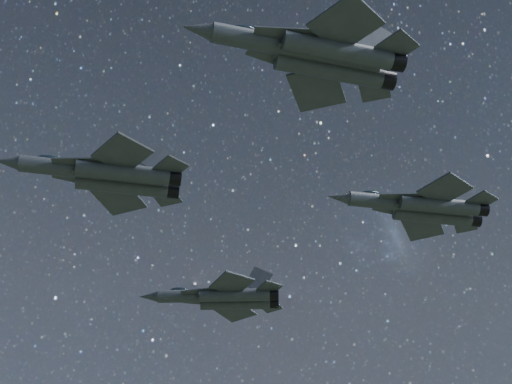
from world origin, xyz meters
name	(u,v)px	position (x,y,z in m)	size (l,w,h in m)	color
jet_lead	(108,175)	(-15.01, -3.57, 146.80)	(16.83, 11.72, 4.23)	#2D3238
jet_left	(223,297)	(1.12, 16.03, 147.97)	(16.32, 10.89, 4.14)	#2D3238
jet_right	(315,54)	(-1.57, -19.01, 150.68)	(18.58, 13.11, 4.70)	#2D3238
jet_slot	(423,207)	(13.99, -6.60, 147.75)	(15.88, 11.01, 3.99)	#2D3238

